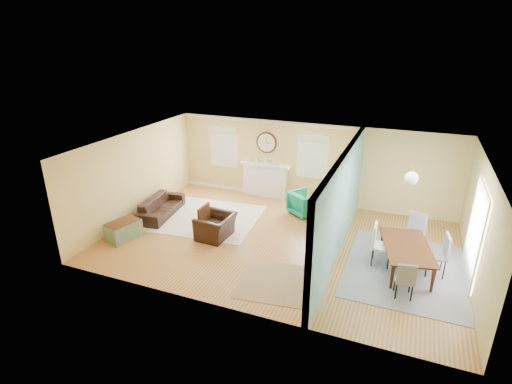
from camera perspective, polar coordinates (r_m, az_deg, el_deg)
floor at (r=10.70m, az=3.40°, el=-7.13°), size 9.00×9.00×0.00m
wall_back at (r=12.86m, az=7.83°, el=4.04°), size 9.00×0.02×2.60m
wall_front at (r=7.64m, az=-3.70°, el=-8.63°), size 9.00×0.02×2.60m
wall_left at (r=12.22m, az=-16.88°, el=2.34°), size 0.02×6.00×2.60m
wall_right at (r=9.85m, az=29.30°, el=-4.30°), size 0.02×6.00×2.60m
ceiling at (r=9.73m, az=3.74°, el=6.43°), size 9.00×6.00×0.02m
partition at (r=10.05m, az=12.28°, el=-1.01°), size 0.17×6.00×2.60m
fireplace at (r=13.40m, az=1.33°, el=1.79°), size 1.70×0.30×1.17m
wall_clock at (r=13.10m, az=1.52°, el=7.07°), size 0.70×0.07×0.70m
window_left at (r=13.74m, az=-4.62°, el=6.87°), size 1.05×0.13×1.42m
window_right at (r=12.70m, az=8.08°, el=5.50°), size 1.05×0.13×1.42m
french_doors at (r=9.92m, az=28.83°, el=-5.31°), size 0.06×1.70×2.20m
pendant at (r=9.40m, az=21.31°, el=1.86°), size 0.30×0.30×0.55m
rug_cream at (r=12.10m, az=-7.17°, el=-3.65°), size 3.28×2.91×0.02m
rug_jute at (r=9.09m, az=3.93°, el=-12.84°), size 2.17×1.87×0.01m
rug_grey at (r=10.14m, az=20.50°, el=-10.35°), size 2.63×3.29×0.01m
sofa at (r=12.43m, az=-13.40°, el=-2.04°), size 1.00×1.99×0.56m
eames_chair at (r=10.83m, az=-5.74°, el=-4.91°), size 0.93×1.04×0.65m
green_chair at (r=12.21m, az=6.93°, el=-1.59°), size 1.09×1.10×0.73m
trunk at (r=11.32m, az=-18.40°, el=-5.18°), size 0.73×0.97×0.50m
credenza at (r=11.23m, az=10.87°, el=-3.78°), size 0.50×1.48×0.80m
tv at (r=10.95m, az=11.03°, el=-0.44°), size 0.25×1.06×0.61m
garden_stool at (r=10.31m, az=9.10°, el=-7.01°), size 0.34×0.34×0.50m
potted_plant at (r=10.11m, az=9.25°, el=-4.76°), size 0.47×0.48×0.40m
dining_table at (r=9.98m, az=20.74°, el=-8.83°), size 1.39×1.99×0.64m
dining_chair_n at (r=10.76m, az=21.68°, el=-5.08°), size 0.55×0.55×0.99m
dining_chair_s at (r=8.95m, az=20.50°, el=-11.16°), size 0.43×0.43×0.86m
dining_chair_w at (r=9.88m, az=17.62°, el=-6.81°), size 0.46×0.46×1.03m
dining_chair_e at (r=9.93m, az=24.40°, el=-7.72°), size 0.50×0.50×1.01m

